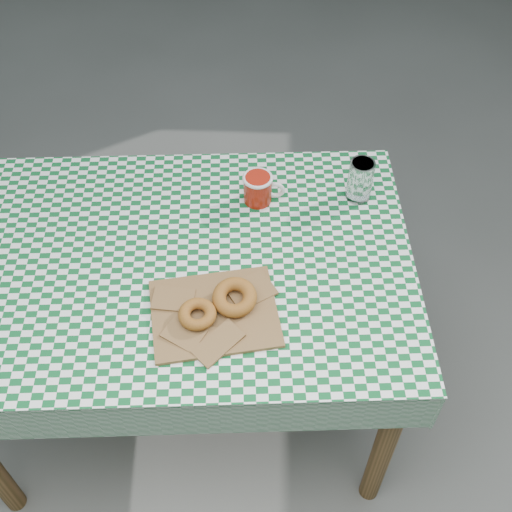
{
  "coord_description": "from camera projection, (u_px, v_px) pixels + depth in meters",
  "views": [
    {
      "loc": [
        0.41,
        -1.18,
        2.09
      ],
      "look_at": [
        0.36,
        -0.09,
        0.79
      ],
      "focal_mm": 45.78,
      "sensor_mm": 36.0,
      "label": 1
    }
  ],
  "objects": [
    {
      "name": "bagel_back",
      "position": [
        235.0,
        297.0,
        1.61
      ],
      "size": [
        0.14,
        0.14,
        0.04
      ],
      "primitive_type": "torus",
      "rotation": [
        0.0,
        0.0,
        -0.26
      ],
      "color": "brown",
      "rests_on": "paper_bag"
    },
    {
      "name": "ground",
      "position": [
        157.0,
        373.0,
        2.37
      ],
      "size": [
        60.0,
        60.0,
        0.0
      ],
      "primitive_type": "plane",
      "color": "#595953",
      "rests_on": "ground"
    },
    {
      "name": "tablecloth",
      "position": [
        177.0,
        261.0,
        1.74
      ],
      "size": [
        1.32,
        0.94,
        0.01
      ],
      "primitive_type": "cube",
      "rotation": [
        0.0,
        0.0,
        0.07
      ],
      "color": "#0C5224",
      "rests_on": "table"
    },
    {
      "name": "bagel_front",
      "position": [
        197.0,
        314.0,
        1.58
      ],
      "size": [
        0.1,
        0.1,
        0.03
      ],
      "primitive_type": "torus",
      "rotation": [
        0.0,
        0.0,
        -0.12
      ],
      "color": "#91631E",
      "rests_on": "paper_bag"
    },
    {
      "name": "table",
      "position": [
        188.0,
        339.0,
        2.02
      ],
      "size": [
        1.3,
        0.92,
        0.75
      ],
      "primitive_type": "cube",
      "rotation": [
        0.0,
        0.0,
        0.07
      ],
      "color": "#4F381B",
      "rests_on": "ground"
    },
    {
      "name": "coffee_mug",
      "position": [
        258.0,
        189.0,
        1.84
      ],
      "size": [
        0.17,
        0.17,
        0.09
      ],
      "primitive_type": null,
      "rotation": [
        0.0,
        0.0,
        -0.06
      ],
      "color": "maroon",
      "rests_on": "tablecloth"
    },
    {
      "name": "drinking_glass",
      "position": [
        360.0,
        180.0,
        1.84
      ],
      "size": [
        0.08,
        0.08,
        0.13
      ],
      "primitive_type": "cylinder",
      "rotation": [
        0.0,
        0.0,
        -0.09
      ],
      "color": "white",
      "rests_on": "tablecloth"
    },
    {
      "name": "paper_bag",
      "position": [
        214.0,
        313.0,
        1.62
      ],
      "size": [
        0.35,
        0.31,
        0.02
      ],
      "primitive_type": "cube",
      "rotation": [
        0.0,
        0.0,
        0.21
      ],
      "color": "brown",
      "rests_on": "tablecloth"
    }
  ]
}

